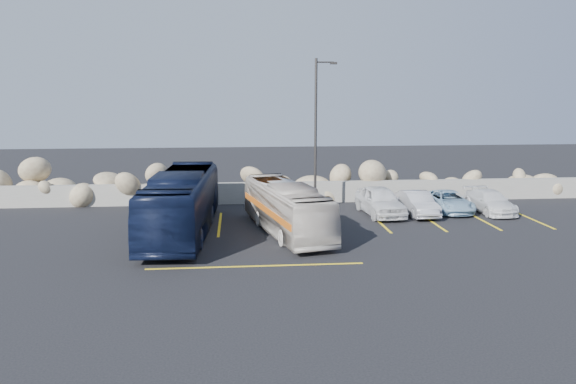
{
  "coord_description": "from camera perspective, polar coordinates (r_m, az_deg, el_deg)",
  "views": [
    {
      "loc": [
        -1.63,
        -19.61,
        6.34
      ],
      "look_at": [
        0.55,
        4.0,
        2.07
      ],
      "focal_mm": 35.0,
      "sensor_mm": 36.0,
      "label": 1
    }
  ],
  "objects": [
    {
      "name": "car_a",
      "position": [
        29.45,
        9.34,
        -0.88
      ],
      "size": [
        2.09,
        4.47,
        1.48
      ],
      "primitive_type": "imported",
      "rotation": [
        0.0,
        0.0,
        0.08
      ],
      "color": "white",
      "rests_on": "ground"
    },
    {
      "name": "car_d",
      "position": [
        31.12,
        16.0,
        -0.92
      ],
      "size": [
        1.82,
        3.93,
        1.09
      ],
      "primitive_type": "imported",
      "rotation": [
        0.0,
        0.0,
        0.0
      ],
      "color": "#94B8D1",
      "rests_on": "ground"
    },
    {
      "name": "vintage_bus",
      "position": [
        25.31,
        -0.19,
        -1.63
      ],
      "size": [
        3.65,
        8.43,
        2.29
      ],
      "primitive_type": "imported",
      "rotation": [
        0.0,
        0.0,
        0.22
      ],
      "color": "beige",
      "rests_on": "ground"
    },
    {
      "name": "lamppost",
      "position": [
        29.48,
        2.93,
        6.22
      ],
      "size": [
        1.14,
        0.18,
        8.0
      ],
      "color": "#322F2C",
      "rests_on": "ground"
    },
    {
      "name": "seawall",
      "position": [
        32.17,
        -2.27,
        -0.07
      ],
      "size": [
        60.0,
        0.4,
        1.2
      ],
      "primitive_type": "cube",
      "color": "gray",
      "rests_on": "ground"
    },
    {
      "name": "ground",
      "position": [
        20.68,
        -0.49,
        -7.64
      ],
      "size": [
        90.0,
        90.0,
        0.0
      ],
      "primitive_type": "plane",
      "color": "black",
      "rests_on": "ground"
    },
    {
      "name": "tour_coach",
      "position": [
        25.54,
        -10.74,
        -1.09
      ],
      "size": [
        2.9,
        10.27,
        2.83
      ],
      "primitive_type": "imported",
      "rotation": [
        0.0,
        0.0,
        -0.05
      ],
      "color": "black",
      "rests_on": "ground"
    },
    {
      "name": "car_c",
      "position": [
        31.58,
        19.84,
        -0.92
      ],
      "size": [
        1.68,
        3.98,
        1.15
      ],
      "primitive_type": "imported",
      "rotation": [
        0.0,
        0.0,
        0.02
      ],
      "color": "white",
      "rests_on": "ground"
    },
    {
      "name": "parking_lines",
      "position": [
        26.71,
        8.5,
        -3.62
      ],
      "size": [
        18.16,
        9.36,
        0.01
      ],
      "color": "yellow",
      "rests_on": "ground"
    },
    {
      "name": "car_b",
      "position": [
        29.82,
        13.0,
        -1.14
      ],
      "size": [
        1.41,
        3.72,
        1.21
      ],
      "primitive_type": "imported",
      "rotation": [
        0.0,
        0.0,
        0.04
      ],
      "color": "#BABABF",
      "rests_on": "ground"
    },
    {
      "name": "riprap_pile",
      "position": [
        33.24,
        -2.39,
        1.48
      ],
      "size": [
        54.0,
        2.8,
        2.6
      ],
      "primitive_type": null,
      "color": "#9C8566",
      "rests_on": "ground"
    }
  ]
}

